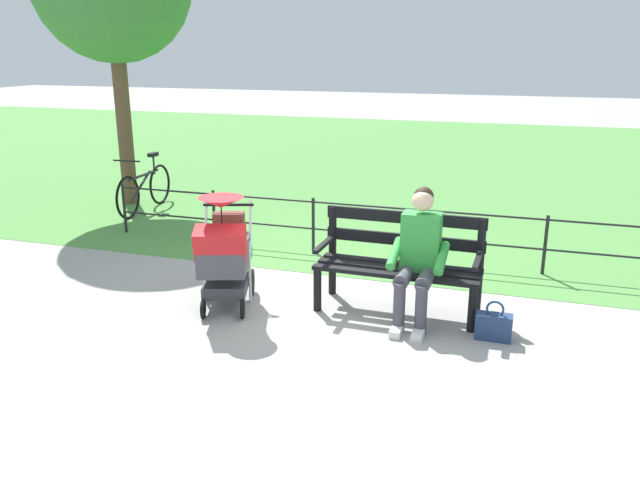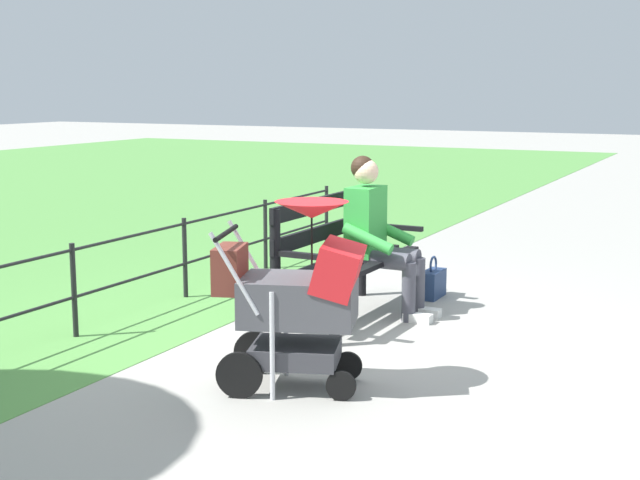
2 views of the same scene
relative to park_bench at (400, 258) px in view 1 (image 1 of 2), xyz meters
The scene contains 8 objects.
ground_plane 0.89m from the park_bench, ahead, with size 60.00×60.00×0.00m, color #9E9B93.
grass_lawn 8.73m from the park_bench, 85.35° to the right, with size 40.00×16.00×0.01m, color #518E42.
park_bench is the anchor object (origin of this frame).
person_on_bench 0.34m from the park_bench, 133.59° to the left, with size 0.54×0.74×1.28m.
stroller 1.73m from the park_bench, 16.92° to the left, with size 0.75×0.99×1.15m.
handbag 1.12m from the park_bench, 155.19° to the left, with size 0.32×0.14×0.37m.
park_fence 1.65m from the park_bench, 64.67° to the right, with size 7.01×0.04×0.70m.
bicycle 5.32m from the park_bench, 29.93° to the right, with size 0.44×1.66×0.89m.
Camera 1 is at (-1.80, 5.77, 2.53)m, focal length 35.85 mm.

